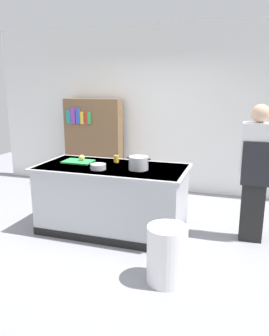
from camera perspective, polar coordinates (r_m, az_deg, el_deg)
The scene contains 11 objects.
ground_plane at distance 4.63m, azimuth -3.77°, elevation -10.61°, with size 10.00×10.00×0.00m, color gray.
back_wall at distance 6.23m, azimuth 3.27°, elevation 10.02°, with size 6.40×0.12×3.00m, color white.
counter_island at distance 4.46m, azimuth -3.87°, elevation -5.16°, with size 1.98×0.98×0.90m.
cutting_board at distance 4.63m, azimuth -9.73°, elevation 1.12°, with size 0.40×0.28×0.02m, color green.
onion at distance 4.61m, azimuth -9.12°, elevation 1.76°, with size 0.08×0.08×0.08m, color tan.
stock_pot at distance 4.14m, azimuth 0.70°, elevation 0.86°, with size 0.31×0.25×0.17m.
mixing_bowl at distance 4.18m, azimuth -6.30°, elevation 0.23°, with size 0.20×0.20×0.07m, color #B7BABF.
juice_cup at distance 4.55m, azimuth -3.17°, elevation 1.58°, with size 0.07×0.07×0.10m, color yellow.
trash_bin at distance 3.40m, azimuth 5.62°, elevation -14.63°, with size 0.40×0.40×0.59m, color white.
person_chef at distance 4.32m, azimuth 20.18°, elevation -0.42°, with size 0.38×0.25×1.72m.
bookshelf at distance 6.39m, azimuth -7.05°, elevation 4.19°, with size 1.10×0.31×1.70m.
Camera 1 is at (1.58, -3.91, 1.92)m, focal length 35.28 mm.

